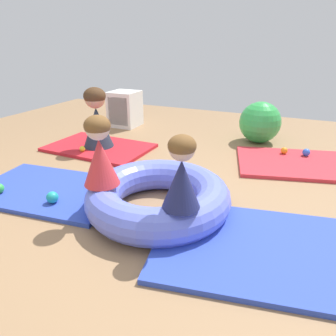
{
  "coord_description": "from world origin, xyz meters",
  "views": [
    {
      "loc": [
        1.04,
        -2.01,
        1.34
      ],
      "look_at": [
        0.06,
        0.21,
        0.32
      ],
      "focal_mm": 33.1,
      "sensor_mm": 36.0,
      "label": 1
    }
  ],
  "objects_px": {
    "adult_seated": "(97,118)",
    "storage_cube": "(124,109)",
    "play_ball_yellow": "(82,149)",
    "play_ball_red": "(98,185)",
    "play_ball_teal": "(52,197)",
    "play_ball_blue": "(306,152)",
    "child_in_navy": "(182,173)",
    "inflatable_cushion": "(158,197)",
    "child_in_red": "(100,152)",
    "play_ball_orange": "(284,151)",
    "exercise_ball_large": "(260,122)"
  },
  "relations": [
    {
      "from": "play_ball_orange",
      "to": "play_ball_blue",
      "type": "bearing_deg",
      "value": 5.59
    },
    {
      "from": "inflatable_cushion",
      "to": "storage_cube",
      "type": "distance_m",
      "value": 2.83
    },
    {
      "from": "play_ball_teal",
      "to": "play_ball_yellow",
      "type": "relative_size",
      "value": 1.47
    },
    {
      "from": "play_ball_orange",
      "to": "play_ball_teal",
      "type": "bearing_deg",
      "value": -129.18
    },
    {
      "from": "child_in_navy",
      "to": "play_ball_red",
      "type": "distance_m",
      "value": 1.16
    },
    {
      "from": "child_in_red",
      "to": "play_ball_yellow",
      "type": "xyz_separation_m",
      "value": [
        -1.08,
        1.09,
        -0.47
      ]
    },
    {
      "from": "play_ball_blue",
      "to": "exercise_ball_large",
      "type": "xyz_separation_m",
      "value": [
        -0.63,
        0.45,
        0.2
      ]
    },
    {
      "from": "play_ball_yellow",
      "to": "play_ball_blue",
      "type": "bearing_deg",
      "value": 20.54
    },
    {
      "from": "child_in_navy",
      "to": "storage_cube",
      "type": "relative_size",
      "value": 0.9
    },
    {
      "from": "play_ball_yellow",
      "to": "inflatable_cushion",
      "type": "bearing_deg",
      "value": -30.75
    },
    {
      "from": "play_ball_teal",
      "to": "play_ball_blue",
      "type": "height_order",
      "value": "play_ball_teal"
    },
    {
      "from": "play_ball_yellow",
      "to": "play_ball_blue",
      "type": "xyz_separation_m",
      "value": [
        2.55,
        0.95,
        0.01
      ]
    },
    {
      "from": "child_in_red",
      "to": "exercise_ball_large",
      "type": "bearing_deg",
      "value": 110.36
    },
    {
      "from": "child_in_red",
      "to": "play_ball_yellow",
      "type": "relative_size",
      "value": 7.88
    },
    {
      "from": "play_ball_yellow",
      "to": "play_ball_red",
      "type": "bearing_deg",
      "value": -44.48
    },
    {
      "from": "play_ball_teal",
      "to": "child_in_red",
      "type": "bearing_deg",
      "value": 8.46
    },
    {
      "from": "child_in_navy",
      "to": "play_ball_orange",
      "type": "bearing_deg",
      "value": 171.92
    },
    {
      "from": "inflatable_cushion",
      "to": "child_in_navy",
      "type": "distance_m",
      "value": 0.59
    },
    {
      "from": "play_ball_teal",
      "to": "play_ball_red",
      "type": "height_order",
      "value": "play_ball_teal"
    },
    {
      "from": "child_in_navy",
      "to": "storage_cube",
      "type": "height_order",
      "value": "child_in_navy"
    },
    {
      "from": "play_ball_red",
      "to": "storage_cube",
      "type": "distance_m",
      "value": 2.41
    },
    {
      "from": "child_in_red",
      "to": "inflatable_cushion",
      "type": "bearing_deg",
      "value": 68.91
    },
    {
      "from": "exercise_ball_large",
      "to": "child_in_red",
      "type": "bearing_deg",
      "value": -108.64
    },
    {
      "from": "play_ball_orange",
      "to": "play_ball_red",
      "type": "height_order",
      "value": "play_ball_orange"
    },
    {
      "from": "child_in_red",
      "to": "storage_cube",
      "type": "height_order",
      "value": "child_in_red"
    },
    {
      "from": "adult_seated",
      "to": "storage_cube",
      "type": "bearing_deg",
      "value": 111.18
    },
    {
      "from": "child_in_navy",
      "to": "play_ball_teal",
      "type": "distance_m",
      "value": 1.26
    },
    {
      "from": "inflatable_cushion",
      "to": "play_ball_orange",
      "type": "bearing_deg",
      "value": 64.91
    },
    {
      "from": "exercise_ball_large",
      "to": "storage_cube",
      "type": "bearing_deg",
      "value": -179.82
    },
    {
      "from": "child_in_navy",
      "to": "play_ball_blue",
      "type": "height_order",
      "value": "child_in_navy"
    },
    {
      "from": "play_ball_yellow",
      "to": "play_ball_teal",
      "type": "bearing_deg",
      "value": -62.67
    },
    {
      "from": "child_in_navy",
      "to": "adult_seated",
      "type": "height_order",
      "value": "adult_seated"
    },
    {
      "from": "inflatable_cushion",
      "to": "storage_cube",
      "type": "height_order",
      "value": "storage_cube"
    },
    {
      "from": "inflatable_cushion",
      "to": "play_ball_teal",
      "type": "distance_m",
      "value": 0.91
    },
    {
      "from": "exercise_ball_large",
      "to": "inflatable_cushion",
      "type": "bearing_deg",
      "value": -101.45
    },
    {
      "from": "storage_cube",
      "to": "exercise_ball_large",
      "type": "bearing_deg",
      "value": 0.18
    },
    {
      "from": "play_ball_blue",
      "to": "exercise_ball_large",
      "type": "relative_size",
      "value": 0.16
    },
    {
      "from": "child_in_red",
      "to": "child_in_navy",
      "type": "relative_size",
      "value": 1.08
    },
    {
      "from": "play_ball_red",
      "to": "play_ball_blue",
      "type": "distance_m",
      "value": 2.47
    },
    {
      "from": "exercise_ball_large",
      "to": "play_ball_yellow",
      "type": "bearing_deg",
      "value": -143.74
    },
    {
      "from": "play_ball_orange",
      "to": "storage_cube",
      "type": "xyz_separation_m",
      "value": [
        -2.54,
        0.47,
        0.2
      ]
    },
    {
      "from": "child_in_navy",
      "to": "play_ball_red",
      "type": "height_order",
      "value": "child_in_navy"
    },
    {
      "from": "inflatable_cushion",
      "to": "child_in_navy",
      "type": "height_order",
      "value": "child_in_navy"
    },
    {
      "from": "child_in_red",
      "to": "adult_seated",
      "type": "bearing_deg",
      "value": 166.01
    },
    {
      "from": "play_ball_teal",
      "to": "play_ball_red",
      "type": "bearing_deg",
      "value": 64.39
    },
    {
      "from": "play_ball_teal",
      "to": "exercise_ball_large",
      "type": "bearing_deg",
      "value": 62.76
    },
    {
      "from": "child_in_red",
      "to": "play_ball_red",
      "type": "relative_size",
      "value": 8.85
    },
    {
      "from": "play_ball_yellow",
      "to": "play_ball_red",
      "type": "relative_size",
      "value": 1.12
    },
    {
      "from": "play_ball_orange",
      "to": "play_ball_yellow",
      "type": "bearing_deg",
      "value": -157.98
    },
    {
      "from": "exercise_ball_large",
      "to": "storage_cube",
      "type": "relative_size",
      "value": 1.0
    }
  ]
}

